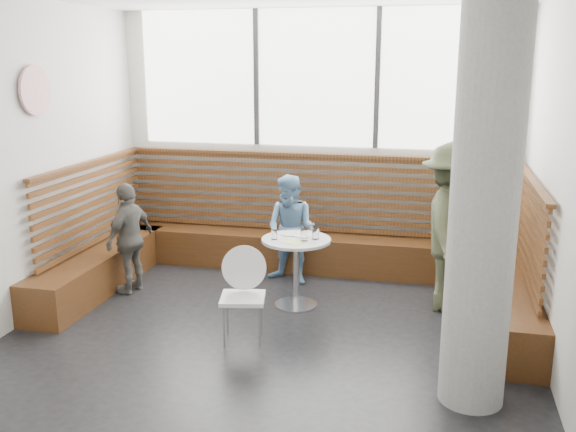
% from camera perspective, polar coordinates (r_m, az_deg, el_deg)
% --- Properties ---
extents(room, '(5.00, 5.00, 3.20)m').
position_cam_1_polar(room, '(5.67, -2.31, 3.57)').
color(room, silver).
rests_on(room, ground).
extents(booth, '(5.00, 2.50, 1.44)m').
position_cam_1_polar(booth, '(7.62, 1.33, -2.98)').
color(booth, '#442611').
rests_on(booth, ground).
extents(concrete_column, '(0.50, 0.50, 3.20)m').
position_cam_1_polar(concrete_column, '(4.89, 17.07, 1.28)').
color(concrete_column, gray).
rests_on(concrete_column, ground).
extents(wall_art, '(0.03, 0.50, 0.50)m').
position_cam_1_polar(wall_art, '(7.00, -21.56, 10.34)').
color(wall_art, white).
rests_on(wall_art, room).
extents(cafe_table, '(0.74, 0.74, 0.76)m').
position_cam_1_polar(cafe_table, '(6.85, 0.72, -3.75)').
color(cafe_table, silver).
rests_on(cafe_table, ground).
extents(cafe_chair, '(0.43, 0.42, 0.89)m').
position_cam_1_polar(cafe_chair, '(6.07, -3.86, -6.32)').
color(cafe_chair, white).
rests_on(cafe_chair, ground).
extents(adult_man, '(0.72, 1.19, 1.80)m').
position_cam_1_polar(adult_man, '(6.90, 14.34, -0.99)').
color(adult_man, '#464B32').
rests_on(adult_man, ground).
extents(child_back, '(0.74, 0.64, 1.30)m').
position_cam_1_polar(child_back, '(7.56, 0.29, -1.23)').
color(child_back, '#729FC6').
rests_on(child_back, ground).
extents(child_left, '(0.46, 0.79, 1.27)m').
position_cam_1_polar(child_left, '(7.48, -13.89, -1.92)').
color(child_left, '#5F5D56').
rests_on(child_left, ground).
extents(plate_near, '(0.20, 0.20, 0.01)m').
position_cam_1_polar(plate_near, '(6.94, 0.16, -1.60)').
color(plate_near, white).
rests_on(plate_near, cafe_table).
extents(plate_far, '(0.19, 0.19, 0.01)m').
position_cam_1_polar(plate_far, '(6.89, 1.23, -1.73)').
color(plate_far, white).
rests_on(plate_far, cafe_table).
extents(glass_left, '(0.06, 0.06, 0.10)m').
position_cam_1_polar(glass_left, '(6.75, -1.22, -1.67)').
color(glass_left, white).
rests_on(glass_left, cafe_table).
extents(glass_mid, '(0.08, 0.08, 0.12)m').
position_cam_1_polar(glass_mid, '(6.70, 1.43, -1.70)').
color(glass_mid, white).
rests_on(glass_mid, cafe_table).
extents(glass_right, '(0.08, 0.08, 0.12)m').
position_cam_1_polar(glass_right, '(6.76, 2.47, -1.56)').
color(glass_right, white).
rests_on(glass_right, cafe_table).
extents(menu_card, '(0.24, 0.21, 0.00)m').
position_cam_1_polar(menu_card, '(6.64, 0.47, -2.35)').
color(menu_card, '#A5C64C').
rests_on(menu_card, cafe_table).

